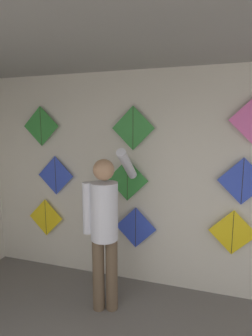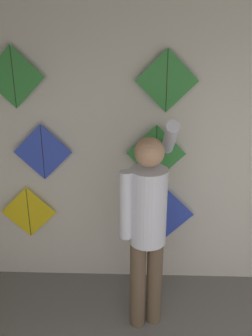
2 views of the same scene
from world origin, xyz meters
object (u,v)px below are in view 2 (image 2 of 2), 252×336
kite_0 (29,212)px  kite_1 (166,214)px  kite_6 (13,77)px  kite_7 (167,81)px  kite_4 (156,154)px  shopkeeper (148,219)px  kite_3 (43,152)px

kite_0 → kite_1: size_ratio=1.00×
kite_6 → kite_7: bearing=0.0°
kite_4 → kite_6: (-1.26, 0.00, 0.69)m
kite_0 → kite_6: (-0.00, 0.00, 1.33)m
kite_4 → kite_0: bearing=180.0°
kite_6 → kite_0: bearing=0.0°
shopkeeper → kite_4: 0.70m
kite_0 → kite_6: size_ratio=1.00×
kite_0 → kite_4: bearing=0.0°
kite_1 → kite_6: bearing=180.0°
shopkeeper → kite_6: size_ratio=3.39×
kite_1 → kite_4: size_ratio=1.00×
kite_4 → kite_1: bearing=0.0°
kite_0 → kite_3: bearing=0.0°
shopkeeper → kite_4: bearing=65.0°
shopkeeper → kite_3: (-0.98, 0.60, 0.36)m
kite_4 → kite_7: kite_7 is taller
kite_0 → kite_4: kite_4 is taller
kite_4 → kite_7: size_ratio=1.00×
kite_4 → shopkeeper: bearing=-98.0°
kite_1 → kite_6: kite_6 is taller
kite_4 → kite_6: kite_6 is taller
kite_0 → kite_3: size_ratio=1.00×
kite_1 → kite_7: 1.30m
kite_1 → kite_3: (-1.18, 0.00, 0.64)m
kite_1 → kite_7: (-0.04, 0.00, 1.30)m
kite_3 → kite_6: kite_6 is taller
kite_1 → kite_3: 1.34m
kite_4 → kite_6: 1.44m
shopkeeper → kite_1: 0.69m
shopkeeper → kite_1: bearing=54.6°
kite_4 → kite_3: bearing=180.0°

